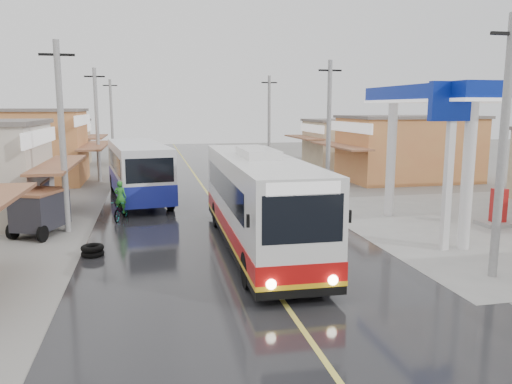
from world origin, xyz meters
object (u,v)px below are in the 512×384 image
(tricycle_far, at_px, (31,196))
(cyclist, at_px, (121,207))
(coach_bus, at_px, (257,201))
(second_bus, at_px, (138,170))
(tricycle_near, at_px, (40,210))
(tyre_stack, at_px, (93,251))

(tricycle_far, bearing_deg, cyclist, -21.88)
(coach_bus, relative_size, cyclist, 6.37)
(coach_bus, xyz_separation_m, cyclist, (-5.31, 5.96, -1.19))
(second_bus, bearing_deg, coach_bus, -75.32)
(tricycle_far, bearing_deg, second_bus, 33.56)
(coach_bus, relative_size, tricycle_near, 4.21)
(tyre_stack, bearing_deg, second_bus, 82.34)
(coach_bus, bearing_deg, tricycle_far, 142.47)
(coach_bus, distance_m, tyre_stack, 6.24)
(second_bus, xyz_separation_m, tricycle_far, (-5.06, -3.41, -0.74))
(coach_bus, bearing_deg, second_bus, 113.38)
(coach_bus, xyz_separation_m, tyre_stack, (-6.03, 0.14, -1.61))
(coach_bus, bearing_deg, cyclist, 132.67)
(tricycle_near, bearing_deg, second_bus, 83.33)
(second_bus, height_order, tricycle_near, second_bus)
(coach_bus, height_order, tricycle_near, coach_bus)
(second_bus, bearing_deg, cyclist, -106.07)
(second_bus, relative_size, cyclist, 5.28)
(second_bus, relative_size, tricycle_near, 3.49)
(coach_bus, distance_m, cyclist, 8.07)
(cyclist, bearing_deg, tricycle_far, 174.71)
(cyclist, relative_size, tricycle_near, 0.66)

